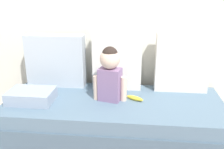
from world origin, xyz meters
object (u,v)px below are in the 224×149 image
object	(u,v)px
throw_pillow_center	(117,60)
folded_blanket	(31,96)
couch	(114,119)
banana	(135,98)
throw_pillow_right	(182,62)
throw_pillow_left	(56,61)
toddler	(110,72)

from	to	relation	value
throw_pillow_center	folded_blanket	world-z (taller)	throw_pillow_center
throw_pillow_center	folded_blanket	bearing A→B (deg)	-150.11
couch	folded_blanket	xyz separation A→B (m)	(-0.74, -0.11, 0.25)
banana	folded_blanket	world-z (taller)	folded_blanket
throw_pillow_right	folded_blanket	distance (m)	1.46
couch	throw_pillow_left	world-z (taller)	throw_pillow_left
throw_pillow_left	banana	xyz separation A→B (m)	(0.82, -0.30, -0.25)
banana	throw_pillow_left	bearing A→B (deg)	159.99
throw_pillow_center	toddler	distance (m)	0.32
couch	throw_pillow_center	distance (m)	0.59
throw_pillow_right	throw_pillow_center	bearing A→B (deg)	180.00
throw_pillow_left	folded_blanket	distance (m)	0.49
toddler	folded_blanket	bearing A→B (deg)	-170.89
toddler	folded_blanket	xyz separation A→B (m)	(-0.70, -0.11, -0.22)
couch	throw_pillow_left	xyz separation A→B (m)	(-0.63, 0.32, 0.46)
throw_pillow_left	throw_pillow_right	distance (m)	1.27
throw_pillow_center	banana	world-z (taller)	throw_pillow_center
throw_pillow_right	toddler	world-z (taller)	throw_pillow_right
throw_pillow_center	toddler	size ratio (longest dim) A/B	1.18
throw_pillow_center	banana	xyz separation A→B (m)	(0.19, -0.30, -0.28)
throw_pillow_right	banana	xyz separation A→B (m)	(-0.44, -0.30, -0.27)
throw_pillow_center	throw_pillow_left	bearing A→B (deg)	180.00
toddler	throw_pillow_left	bearing A→B (deg)	152.18
throw_pillow_center	throw_pillow_right	size ratio (longest dim) A/B	1.04
toddler	couch	bearing A→B (deg)	-10.78
throw_pillow_left	throw_pillow_right	xyz separation A→B (m)	(1.27, 0.00, 0.02)
throw_pillow_center	folded_blanket	xyz separation A→B (m)	(-0.74, -0.43, -0.24)
throw_pillow_left	throw_pillow_center	bearing A→B (deg)	0.00
banana	folded_blanket	size ratio (longest dim) A/B	0.42
throw_pillow_left	banana	size ratio (longest dim) A/B	3.51
banana	toddler	bearing A→B (deg)	-176.47
couch	folded_blanket	distance (m)	0.79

